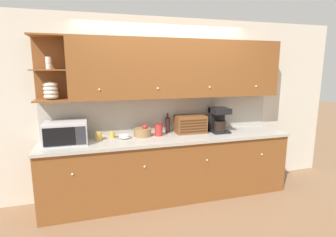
# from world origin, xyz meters

# --- Properties ---
(ground_plane) EXTENTS (24.00, 24.00, 0.00)m
(ground_plane) POSITION_xyz_m (0.00, 0.00, 0.00)
(ground_plane) COLOR #896647
(wall_back) EXTENTS (5.90, 0.06, 2.60)m
(wall_back) POSITION_xyz_m (0.00, 0.03, 1.30)
(wall_back) COLOR beige
(wall_back) RESTS_ON ground_plane
(counter_unit) EXTENTS (3.52, 0.68, 0.92)m
(counter_unit) POSITION_xyz_m (0.00, -0.32, 0.46)
(counter_unit) COLOR brown
(counter_unit) RESTS_ON ground_plane
(backsplash_panel) EXTENTS (3.50, 0.01, 0.54)m
(backsplash_panel) POSITION_xyz_m (0.00, -0.01, 1.19)
(backsplash_panel) COLOR #B7B2A8
(backsplash_panel) RESTS_ON counter_unit
(upper_cabinets) EXTENTS (3.50, 0.35, 0.82)m
(upper_cabinets) POSITION_xyz_m (0.16, -0.16, 1.86)
(upper_cabinets) COLOR brown
(upper_cabinets) RESTS_ON backsplash_panel
(microwave) EXTENTS (0.53, 0.40, 0.28)m
(microwave) POSITION_xyz_m (-1.39, -0.29, 1.06)
(microwave) COLOR silver
(microwave) RESTS_ON counter_unit
(mug_blue_second) EXTENTS (0.11, 0.09, 0.11)m
(mug_blue_second) POSITION_xyz_m (-0.98, -0.23, 0.97)
(mug_blue_second) COLOR gold
(mug_blue_second) RESTS_ON counter_unit
(mug) EXTENTS (0.09, 0.08, 0.09)m
(mug) POSITION_xyz_m (-0.80, -0.17, 0.96)
(mug) COLOR gold
(mug) RESTS_ON counter_unit
(bowl_stack_on_counter) EXTENTS (0.16, 0.16, 0.07)m
(bowl_stack_on_counter) POSITION_xyz_m (-0.63, -0.25, 0.95)
(bowl_stack_on_counter) COLOR silver
(bowl_stack_on_counter) RESTS_ON counter_unit
(fruit_basket) EXTENTS (0.25, 0.25, 0.18)m
(fruit_basket) POSITION_xyz_m (-0.37, -0.20, 0.98)
(fruit_basket) COLOR #937047
(fruit_basket) RESTS_ON counter_unit
(storage_canister) EXTENTS (0.12, 0.12, 0.18)m
(storage_canister) POSITION_xyz_m (-0.14, -0.23, 1.01)
(storage_canister) COLOR #B22D28
(storage_canister) RESTS_ON counter_unit
(wine_bottle) EXTENTS (0.07, 0.07, 0.30)m
(wine_bottle) POSITION_xyz_m (0.04, -0.08, 1.05)
(wine_bottle) COLOR black
(wine_bottle) RESTS_ON counter_unit
(bread_box) EXTENTS (0.45, 0.28, 0.26)m
(bread_box) POSITION_xyz_m (0.36, -0.18, 1.05)
(bread_box) COLOR brown
(bread_box) RESTS_ON counter_unit
(coffee_maker) EXTENTS (0.26, 0.27, 0.37)m
(coffee_maker) POSITION_xyz_m (0.79, -0.26, 1.10)
(coffee_maker) COLOR black
(coffee_maker) RESTS_ON counter_unit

